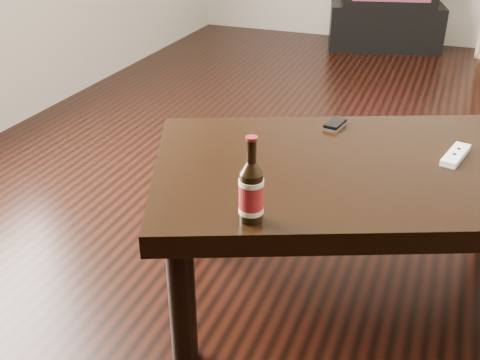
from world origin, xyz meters
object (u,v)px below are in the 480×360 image
(beer_bottle, at_px, (251,192))
(phone, at_px, (335,124))
(remote, at_px, (456,155))
(coffee_table, at_px, (368,182))
(tv_stand, at_px, (385,26))

(beer_bottle, bearing_deg, phone, 84.63)
(beer_bottle, distance_m, remote, 0.75)
(remote, bearing_deg, beer_bottle, -115.68)
(coffee_table, distance_m, phone, 0.31)
(beer_bottle, bearing_deg, tv_stand, 92.65)
(coffee_table, relative_size, phone, 13.66)
(coffee_table, height_order, remote, remote)
(remote, bearing_deg, tv_stand, 115.32)
(beer_bottle, height_order, remote, beer_bottle)
(phone, bearing_deg, tv_stand, 104.57)
(coffee_table, relative_size, beer_bottle, 6.57)
(beer_bottle, bearing_deg, remote, 50.48)
(beer_bottle, relative_size, remote, 1.31)
(tv_stand, bearing_deg, remote, -92.39)
(beer_bottle, xyz_separation_m, remote, (0.47, 0.57, -0.07))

